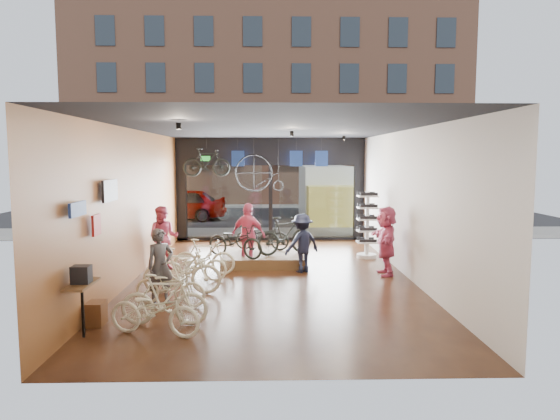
{
  "coord_description": "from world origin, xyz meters",
  "views": [
    {
      "loc": [
        -0.11,
        -12.63,
        3.08
      ],
      "look_at": [
        0.24,
        1.4,
        1.61
      ],
      "focal_mm": 32.0,
      "sensor_mm": 36.0,
      "label": 1
    }
  ],
  "objects_px": {
    "display_bike_left": "(235,241)",
    "sunglasses_rack": "(367,225)",
    "floor_bike_5": "(204,257)",
    "customer_2": "(249,235)",
    "customer_3": "(302,243)",
    "hung_bike": "(207,162)",
    "floor_bike_3": "(182,271)",
    "street_car": "(179,204)",
    "display_platform": "(264,259)",
    "display_bike_mid": "(285,235)",
    "display_bike_right": "(262,236)",
    "floor_bike_0": "(155,310)",
    "floor_bike_4": "(193,265)",
    "customer_5": "(386,241)",
    "customer_1": "(163,238)",
    "floor_bike_1": "(164,300)",
    "customer_0": "(160,266)",
    "penny_farthing": "(262,174)",
    "floor_bike_2": "(170,286)",
    "box_truck": "(327,194)"
  },
  "relations": [
    {
      "from": "penny_farthing",
      "to": "floor_bike_4",
      "type": "bearing_deg",
      "value": -106.78
    },
    {
      "from": "customer_1",
      "to": "hung_bike",
      "type": "bearing_deg",
      "value": 77.53
    },
    {
      "from": "floor_bike_3",
      "to": "display_bike_left",
      "type": "distance_m",
      "value": 2.86
    },
    {
      "from": "floor_bike_0",
      "to": "customer_3",
      "type": "distance_m",
      "value": 5.58
    },
    {
      "from": "display_platform",
      "to": "customer_2",
      "type": "xyz_separation_m",
      "value": [
        -0.43,
        -0.32,
        0.76
      ]
    },
    {
      "from": "street_car",
      "to": "customer_2",
      "type": "xyz_separation_m",
      "value": [
        3.84,
        -10.69,
        0.12
      ]
    },
    {
      "from": "display_bike_mid",
      "to": "hung_bike",
      "type": "xyz_separation_m",
      "value": [
        -2.55,
        2.62,
        2.08
      ]
    },
    {
      "from": "floor_bike_5",
      "to": "customer_5",
      "type": "relative_size",
      "value": 0.89
    },
    {
      "from": "street_car",
      "to": "floor_bike_1",
      "type": "distance_m",
      "value": 15.84
    },
    {
      "from": "customer_1",
      "to": "customer_3",
      "type": "relative_size",
      "value": 1.11
    },
    {
      "from": "floor_bike_4",
      "to": "customer_5",
      "type": "height_order",
      "value": "customer_5"
    },
    {
      "from": "street_car",
      "to": "hung_bike",
      "type": "distance_m",
      "value": 8.42
    },
    {
      "from": "display_bike_left",
      "to": "customer_3",
      "type": "height_order",
      "value": "customer_3"
    },
    {
      "from": "display_bike_left",
      "to": "display_bike_mid",
      "type": "xyz_separation_m",
      "value": [
        1.42,
        0.45,
        0.09
      ]
    },
    {
      "from": "customer_3",
      "to": "sunglasses_rack",
      "type": "distance_m",
      "value": 2.88
    },
    {
      "from": "sunglasses_rack",
      "to": "floor_bike_5",
      "type": "bearing_deg",
      "value": -168.12
    },
    {
      "from": "display_bike_right",
      "to": "customer_3",
      "type": "xyz_separation_m",
      "value": [
        1.1,
        -1.68,
        0.06
      ]
    },
    {
      "from": "display_bike_left",
      "to": "hung_bike",
      "type": "distance_m",
      "value": 3.92
    },
    {
      "from": "customer_0",
      "to": "sunglasses_rack",
      "type": "bearing_deg",
      "value": 8.42
    },
    {
      "from": "customer_5",
      "to": "floor_bike_4",
      "type": "bearing_deg",
      "value": -79.77
    },
    {
      "from": "customer_5",
      "to": "customer_0",
      "type": "bearing_deg",
      "value": -63.65
    },
    {
      "from": "box_truck",
      "to": "floor_bike_2",
      "type": "bearing_deg",
      "value": -109.96
    },
    {
      "from": "street_car",
      "to": "display_platform",
      "type": "bearing_deg",
      "value": 22.39
    },
    {
      "from": "display_platform",
      "to": "customer_1",
      "type": "relative_size",
      "value": 1.37
    },
    {
      "from": "floor_bike_1",
      "to": "display_bike_left",
      "type": "distance_m",
      "value": 4.89
    },
    {
      "from": "display_bike_right",
      "to": "floor_bike_3",
      "type": "bearing_deg",
      "value": 165.78
    },
    {
      "from": "customer_3",
      "to": "hung_bike",
      "type": "relative_size",
      "value": 1.0
    },
    {
      "from": "display_bike_mid",
      "to": "display_bike_right",
      "type": "height_order",
      "value": "display_bike_mid"
    },
    {
      "from": "floor_bike_1",
      "to": "display_bike_mid",
      "type": "distance_m",
      "value": 5.77
    },
    {
      "from": "floor_bike_3",
      "to": "display_bike_mid",
      "type": "bearing_deg",
      "value": -36.51
    },
    {
      "from": "customer_0",
      "to": "penny_farthing",
      "type": "bearing_deg",
      "value": 40.93
    },
    {
      "from": "display_bike_left",
      "to": "floor_bike_0",
      "type": "bearing_deg",
      "value": -160.69
    },
    {
      "from": "floor_bike_3",
      "to": "display_platform",
      "type": "height_order",
      "value": "floor_bike_3"
    },
    {
      "from": "floor_bike_3",
      "to": "display_bike_left",
      "type": "relative_size",
      "value": 1.01
    },
    {
      "from": "display_bike_left",
      "to": "sunglasses_rack",
      "type": "distance_m",
      "value": 4.21
    },
    {
      "from": "display_bike_mid",
      "to": "display_bike_left",
      "type": "bearing_deg",
      "value": 77.75
    },
    {
      "from": "floor_bike_5",
      "to": "sunglasses_rack",
      "type": "height_order",
      "value": "sunglasses_rack"
    },
    {
      "from": "floor_bike_1",
      "to": "customer_1",
      "type": "relative_size",
      "value": 0.92
    },
    {
      "from": "floor_bike_3",
      "to": "display_bike_mid",
      "type": "distance_m",
      "value": 3.97
    },
    {
      "from": "customer_1",
      "to": "hung_bike",
      "type": "relative_size",
      "value": 1.11
    },
    {
      "from": "display_platform",
      "to": "customer_1",
      "type": "height_order",
      "value": "customer_1"
    },
    {
      "from": "floor_bike_5",
      "to": "customer_2",
      "type": "bearing_deg",
      "value": -46.93
    },
    {
      "from": "display_platform",
      "to": "display_bike_mid",
      "type": "xyz_separation_m",
      "value": [
        0.61,
        -0.05,
        0.7
      ]
    },
    {
      "from": "floor_bike_1",
      "to": "sunglasses_rack",
      "type": "bearing_deg",
      "value": -36.82
    },
    {
      "from": "customer_2",
      "to": "street_car",
      "type": "bearing_deg",
      "value": -42.15
    },
    {
      "from": "display_bike_mid",
      "to": "customer_2",
      "type": "bearing_deg",
      "value": 74.83
    },
    {
      "from": "floor_bike_0",
      "to": "display_bike_right",
      "type": "distance_m",
      "value": 6.69
    },
    {
      "from": "floor_bike_2",
      "to": "penny_farthing",
      "type": "xyz_separation_m",
      "value": [
        1.83,
        7.36,
        2.08
      ]
    },
    {
      "from": "floor_bike_0",
      "to": "floor_bike_2",
      "type": "xyz_separation_m",
      "value": [
        -0.08,
        1.77,
        -0.03
      ]
    },
    {
      "from": "street_car",
      "to": "display_bike_left",
      "type": "distance_m",
      "value": 11.4
    }
  ]
}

